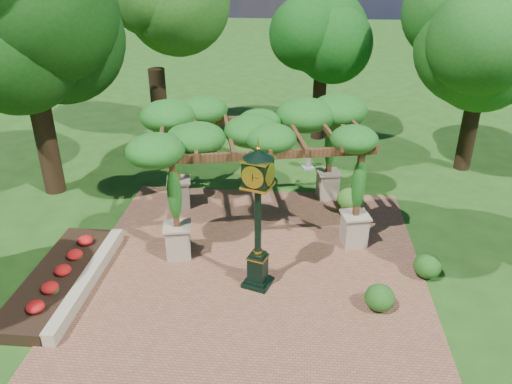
{
  "coord_description": "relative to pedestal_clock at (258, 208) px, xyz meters",
  "views": [
    {
      "loc": [
        1.19,
        -10.61,
        8.68
      ],
      "look_at": [
        0.0,
        2.5,
        2.2
      ],
      "focal_mm": 35.0,
      "sensor_mm": 36.0,
      "label": 1
    }
  ],
  "objects": [
    {
      "name": "tree_west_far",
      "position": [
        -5.74,
        11.25,
        3.83
      ],
      "size": [
        4.35,
        4.35,
        9.26
      ],
      "color": "black",
      "rests_on": "ground"
    },
    {
      "name": "brick_plaza",
      "position": [
        -0.19,
        0.05,
        -2.49
      ],
      "size": [
        10.0,
        12.0,
        0.04
      ],
      "primitive_type": "cube",
      "color": "brown",
      "rests_on": "ground"
    },
    {
      "name": "shrub_back",
      "position": [
        2.94,
        4.68,
        -2.03
      ],
      "size": [
        1.21,
        1.21,
        0.88
      ],
      "primitive_type": "ellipsoid",
      "rotation": [
        0.0,
        0.0,
        -0.27
      ],
      "color": "#31631C",
      "rests_on": "brick_plaza"
    },
    {
      "name": "shrub_front",
      "position": [
        3.29,
        -0.78,
        -2.12
      ],
      "size": [
        1.04,
        1.04,
        0.71
      ],
      "primitive_type": "ellipsoid",
      "rotation": [
        0.0,
        0.0,
        -0.4
      ],
      "color": "#1E5016",
      "rests_on": "brick_plaza"
    },
    {
      "name": "border_wall",
      "position": [
        -4.79,
        -0.45,
        -2.31
      ],
      "size": [
        0.35,
        5.0,
        0.4
      ],
      "primitive_type": "cube",
      "color": "#C6B793",
      "rests_on": "ground"
    },
    {
      "name": "tree_west_near",
      "position": [
        -8.5,
        5.41,
        4.47
      ],
      "size": [
        4.91,
        4.91,
        10.18
      ],
      "color": "#332114",
      "rests_on": "ground"
    },
    {
      "name": "shrub_mid",
      "position": [
        4.86,
        0.82,
        -2.11
      ],
      "size": [
        1.02,
        1.02,
        0.71
      ],
      "primitive_type": "ellipsoid",
      "rotation": [
        0.0,
        0.0,
        0.36
      ],
      "color": "#1E5116",
      "rests_on": "brick_plaza"
    },
    {
      "name": "pedestal_clock",
      "position": [
        0.0,
        0.0,
        0.0
      ],
      "size": [
        1.04,
        1.04,
        4.19
      ],
      "rotation": [
        0.0,
        0.0,
        -0.32
      ],
      "color": "black",
      "rests_on": "brick_plaza"
    },
    {
      "name": "flower_bed",
      "position": [
        -5.69,
        -0.45,
        -2.33
      ],
      "size": [
        1.5,
        5.0,
        0.36
      ],
      "primitive_type": "cube",
      "color": "red",
      "rests_on": "ground"
    },
    {
      "name": "ground",
      "position": [
        -0.19,
        -0.95,
        -2.51
      ],
      "size": [
        120.0,
        120.0,
        0.0
      ],
      "primitive_type": "plane",
      "color": "#1E4714",
      "rests_on": "ground"
    },
    {
      "name": "sundial",
      "position": [
        1.45,
        8.55,
        -2.13
      ],
      "size": [
        0.6,
        0.6,
        0.86
      ],
      "rotation": [
        0.0,
        0.0,
        0.33
      ],
      "color": "gray",
      "rests_on": "ground"
    },
    {
      "name": "pergola",
      "position": [
        -0.2,
        3.5,
        0.83
      ],
      "size": [
        7.2,
        5.34,
        4.08
      ],
      "rotation": [
        0.0,
        0.0,
        0.22
      ],
      "color": "tan",
      "rests_on": "brick_plaza"
    },
    {
      "name": "tree_east_far",
      "position": [
        8.13,
        9.17,
        3.15
      ],
      "size": [
        4.44,
        4.44,
        8.24
      ],
      "color": "black",
      "rests_on": "ground"
    },
    {
      "name": "tree_north",
      "position": [
        1.92,
        12.5,
        2.67
      ],
      "size": [
        3.68,
        3.68,
        7.57
      ],
      "color": "black",
      "rests_on": "ground"
    }
  ]
}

